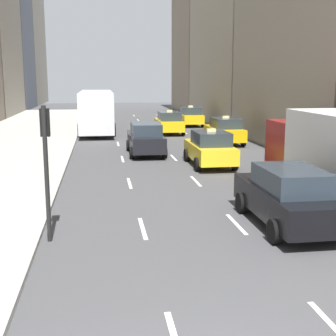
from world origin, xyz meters
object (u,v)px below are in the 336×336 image
(taxi_lead, at_px, (169,123))
(taxi_second, at_px, (225,131))
(city_bus, at_px, (96,110))
(traffic_light_pole, at_px, (46,151))
(taxi_fourth, at_px, (210,148))
(sedan_silver_behind, at_px, (146,139))
(taxi_third, at_px, (190,116))
(sedan_black_near, at_px, (287,196))

(taxi_lead, height_order, taxi_second, same)
(city_bus, relative_size, traffic_light_pole, 3.23)
(traffic_light_pole, bearing_deg, city_bus, 87.51)
(taxi_second, distance_m, taxi_fourth, 8.14)
(taxi_fourth, bearing_deg, sedan_silver_behind, 125.54)
(sedan_silver_behind, bearing_deg, taxi_lead, 74.24)
(taxi_lead, distance_m, traffic_light_pole, 24.83)
(sedan_silver_behind, bearing_deg, taxi_third, 70.45)
(taxi_third, distance_m, traffic_light_pole, 31.23)
(sedan_black_near, relative_size, sedan_silver_behind, 1.02)
(taxi_second, relative_size, city_bus, 0.38)
(taxi_fourth, height_order, city_bus, city_bus)
(sedan_silver_behind, height_order, city_bus, city_bus)
(taxi_third, xyz_separation_m, taxi_fourth, (-2.80, -19.69, 0.00))
(taxi_fourth, bearing_deg, taxi_lead, 90.00)
(traffic_light_pole, bearing_deg, sedan_silver_behind, 74.16)
(traffic_light_pole, bearing_deg, taxi_lead, 74.19)
(sedan_black_near, bearing_deg, taxi_lead, 90.00)
(taxi_lead, xyz_separation_m, taxi_third, (2.80, 5.85, 0.00))
(taxi_second, bearing_deg, taxi_lead, 114.30)
(city_bus, bearing_deg, sedan_silver_behind, -77.01)
(sedan_silver_behind, height_order, traffic_light_pole, traffic_light_pole)
(taxi_second, height_order, taxi_third, same)
(city_bus, bearing_deg, taxi_lead, -22.03)
(taxi_fourth, xyz_separation_m, traffic_light_pole, (-6.75, -10.00, 1.53))
(taxi_fourth, height_order, traffic_light_pole, traffic_light_pole)
(taxi_fourth, distance_m, sedan_black_near, 9.77)
(taxi_second, height_order, city_bus, city_bus)
(taxi_fourth, bearing_deg, taxi_second, 69.88)
(sedan_black_near, distance_m, traffic_light_pole, 6.92)
(taxi_third, distance_m, taxi_fourth, 19.89)
(taxi_second, relative_size, sedan_black_near, 0.94)
(taxi_lead, relative_size, city_bus, 0.38)
(taxi_third, distance_m, city_bus, 9.19)
(taxi_second, xyz_separation_m, traffic_light_pole, (-9.55, -17.64, 1.53))
(taxi_third, height_order, traffic_light_pole, traffic_light_pole)
(sedan_silver_behind, xyz_separation_m, city_bus, (-2.81, 12.19, 0.87))
(sedan_black_near, height_order, traffic_light_pole, traffic_light_pole)
(sedan_black_near, bearing_deg, taxi_fourth, 90.00)
(taxi_lead, xyz_separation_m, traffic_light_pole, (-6.75, -23.84, 1.53))
(taxi_third, bearing_deg, city_bus, -156.97)
(taxi_second, bearing_deg, city_bus, 134.80)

